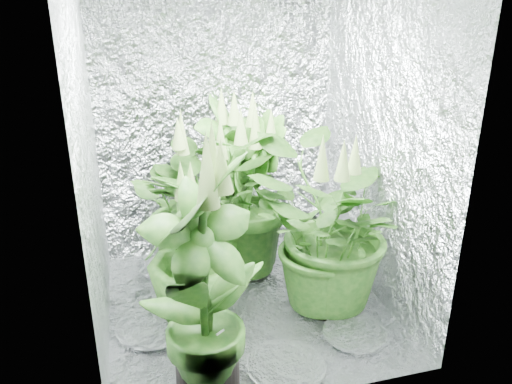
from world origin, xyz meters
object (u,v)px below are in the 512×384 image
Objects in this scene: plant_d at (192,251)px; plant_e at (329,230)px; plant_b at (232,182)px; plant_f at (204,282)px; plant_c at (250,198)px; circulation_fan at (317,243)px; plant_a at (202,204)px.

plant_d is 0.77m from plant_e.
plant_f is at bearing -107.91° from plant_b.
plant_c reaches higher than plant_d.
plant_c is at bearing 152.98° from circulation_fan.
plant_e is at bearing -64.84° from plant_b.
plant_b is at bearing 44.74° from plant_a.
plant_c is at bearing -74.44° from plant_b.
plant_c is 0.64m from plant_e.
plant_c is at bearing 2.85° from plant_a.
plant_f reaches higher than plant_e.
plant_c is 1.15m from plant_f.
circulation_fan is at bearing 46.42° from plant_f.
plant_f is (-0.03, -0.56, 0.14)m from plant_d.
plant_e is (0.31, -0.56, -0.01)m from plant_c.
plant_e is at bearing -40.91° from plant_a.
circulation_fan is (0.45, -0.07, -0.36)m from plant_c.
plant_c reaches higher than plant_a.
plant_e is at bearing -123.87° from circulation_fan.
plant_a is at bearing 139.09° from plant_e.
plant_b is 1.25× the size of plant_d.
plant_d reaches higher than circulation_fan.
plant_e is 0.93m from plant_f.
plant_a is 1.13× the size of plant_d.
plant_b reaches higher than plant_e.
plant_d is (-0.45, -0.48, -0.08)m from plant_c.
plant_a is at bearing 81.25° from plant_f.
plant_f is (-0.48, -1.04, 0.06)m from plant_c.
plant_d is 0.89× the size of plant_e.
plant_a is 0.97× the size of plant_c.
plant_b is 3.03× the size of circulation_fan.
plant_e is (0.38, -0.80, -0.04)m from plant_b.
plant_e is (0.63, -0.55, -0.01)m from plant_a.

